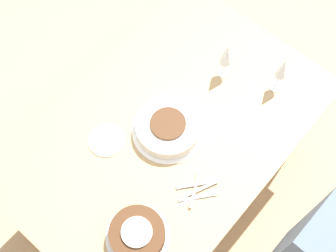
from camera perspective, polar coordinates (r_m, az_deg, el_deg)
The scene contains 8 objects.
ground_plane at distance 2.81m, azimuth -0.00°, elevation -6.69°, with size 12.00×12.00×0.00m, color tan.
dining_table at distance 2.22m, azimuth -0.00°, elevation -1.63°, with size 1.50×0.98×0.72m.
cake_center_white at distance 2.10m, azimuth -0.09°, elevation -0.18°, with size 0.33×0.33×0.08m.
cake_front_chocolate at distance 1.95m, azimuth -3.76°, elevation -13.06°, with size 0.27×0.27×0.09m.
wine_glass_near at distance 2.17m, azimuth 7.07°, elevation 8.60°, with size 0.06×0.06×0.22m.
wine_glass_far at distance 2.17m, azimuth 13.73°, elevation 6.70°, with size 0.07×0.07×0.22m.
dessert_plate_left at distance 2.13m, azimuth -7.53°, elevation -1.74°, with size 0.17×0.17×0.01m.
fork_pile at distance 2.03m, azimuth 3.50°, elevation -7.83°, with size 0.21×0.16×0.02m.
Camera 1 is at (-0.67, -0.58, 2.66)m, focal length 50.00 mm.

